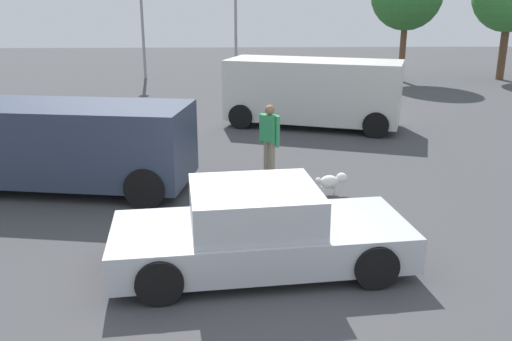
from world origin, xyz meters
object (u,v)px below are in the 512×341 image
at_px(dog, 332,181).
at_px(pedestrian, 269,134).
at_px(sedan_foreground, 259,231).
at_px(van_white, 313,91).
at_px(suv_dark, 70,143).

distance_m(dog, pedestrian, 1.90).
bearing_deg(sedan_foreground, pedestrian, 78.25).
distance_m(sedan_foreground, dog, 3.59).
xyz_separation_m(sedan_foreground, pedestrian, (0.42, 4.46, 0.39)).
xyz_separation_m(van_white, pedestrian, (-1.67, -5.12, -0.15)).
bearing_deg(dog, sedan_foreground, -122.46).
distance_m(sedan_foreground, van_white, 9.82).
bearing_deg(suv_dark, dog, -177.06).
distance_m(sedan_foreground, suv_dark, 5.37).
relative_size(dog, van_white, 0.12).
height_order(sedan_foreground, pedestrian, pedestrian).
bearing_deg(dog, van_white, 80.80).
bearing_deg(van_white, suv_dark, 63.67).
xyz_separation_m(sedan_foreground, dog, (1.64, 3.18, -0.30)).
distance_m(sedan_foreground, pedestrian, 4.50).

